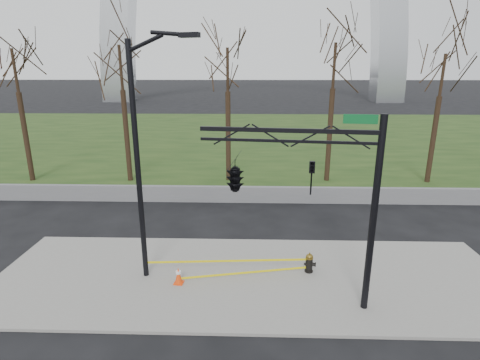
{
  "coord_description": "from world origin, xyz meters",
  "views": [
    {
      "loc": [
        -0.02,
        -11.77,
        7.14
      ],
      "look_at": [
        -0.43,
        2.0,
        3.06
      ],
      "focal_mm": 28.17,
      "sensor_mm": 36.0,
      "label": 1
    }
  ],
  "objects_px": {
    "street_light": "(142,148)",
    "fire_hydrant": "(309,263)",
    "traffic_cone": "(178,275)",
    "traffic_signal_mast": "(261,176)"
  },
  "relations": [
    {
      "from": "street_light",
      "to": "fire_hydrant",
      "type": "bearing_deg",
      "value": 20.2
    },
    {
      "from": "fire_hydrant",
      "to": "traffic_cone",
      "type": "height_order",
      "value": "fire_hydrant"
    },
    {
      "from": "street_light",
      "to": "traffic_signal_mast",
      "type": "height_order",
      "value": "street_light"
    },
    {
      "from": "fire_hydrant",
      "to": "traffic_signal_mast",
      "type": "relative_size",
      "value": 0.12
    },
    {
      "from": "fire_hydrant",
      "to": "traffic_cone",
      "type": "bearing_deg",
      "value": -155.92
    },
    {
      "from": "fire_hydrant",
      "to": "traffic_cone",
      "type": "xyz_separation_m",
      "value": [
        -4.56,
        -0.91,
        -0.04
      ]
    },
    {
      "from": "traffic_cone",
      "to": "traffic_signal_mast",
      "type": "bearing_deg",
      "value": -15.7
    },
    {
      "from": "street_light",
      "to": "traffic_signal_mast",
      "type": "xyz_separation_m",
      "value": [
        3.77,
        -1.21,
        -0.55
      ]
    },
    {
      "from": "fire_hydrant",
      "to": "traffic_signal_mast",
      "type": "xyz_separation_m",
      "value": [
        -1.83,
        -1.67,
        3.7
      ]
    },
    {
      "from": "fire_hydrant",
      "to": "traffic_cone",
      "type": "distance_m",
      "value": 4.65
    }
  ]
}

